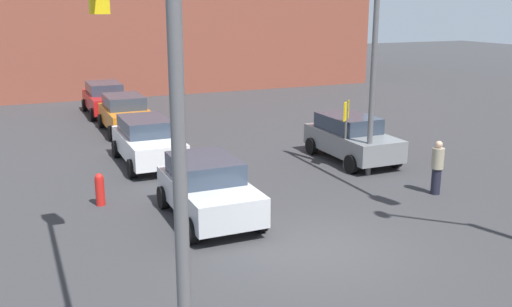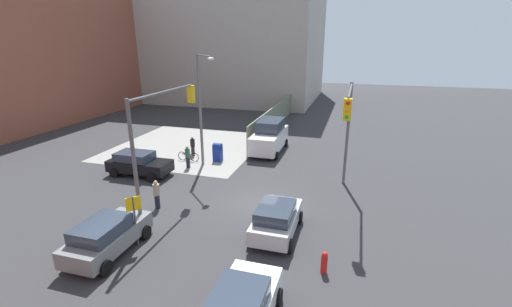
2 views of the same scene
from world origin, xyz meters
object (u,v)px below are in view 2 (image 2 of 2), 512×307
Objects in this scene: bicycle_at_crosswalk at (80,248)px; fire_hydrant at (324,262)px; street_lamp_corner at (202,103)px; traffic_signal_nw_corner at (161,127)px; bicycle_leaning_on_fence at (188,156)px; van_white_delivery at (270,136)px; traffic_signal_se_corner at (348,121)px; mailbox_blue at (218,151)px; sedan_gray at (107,236)px; pedestrian_waiting at (193,146)px; hatchback_silver at (276,219)px; pedestrian_crossing at (157,194)px; smokestack at (120,49)px; sedan_black at (139,163)px; pedestrian_walking_north at (188,156)px.

fire_hydrant is at bearing -79.97° from bicycle_at_crosswalk.
street_lamp_corner is at bearing 44.41° from fire_hydrant.
traffic_signal_nw_corner is 9.21m from bicycle_leaning_on_fence.
van_white_delivery is 3.09× the size of bicycle_at_crosswalk.
traffic_signal_nw_corner is at bearing -171.59° from street_lamp_corner.
traffic_signal_se_corner reaches higher than mailbox_blue.
van_white_delivery is at bearing -42.38° from mailbox_blue.
pedestrian_waiting is at bearing 10.54° from sedan_gray.
traffic_signal_se_corner is 6.91× the size of fire_hydrant.
mailbox_blue is at bearing 36.76° from hatchback_silver.
pedestrian_crossing is (-4.31, 9.70, -3.79)m from traffic_signal_se_corner.
sedan_gray is at bearing 98.17° from fire_hydrant.
mailbox_blue reaches higher than fire_hydrant.
street_lamp_corner is (-24.10, -24.46, -2.96)m from smokestack.
sedan_black is at bearing 19.32° from bicycle_at_crosswalk.
traffic_signal_se_corner is 1.20× the size of van_white_delivery.
traffic_signal_se_corner reaches higher than hatchback_silver.
van_white_delivery reaches higher than mailbox_blue.
pedestrian_walking_north is (-24.84, -23.50, -6.80)m from smokestack.
traffic_signal_se_corner is 12.89m from bicycle_leaning_on_fence.
pedestrian_waiting is (4.49, 11.90, -3.82)m from traffic_signal_se_corner.
street_lamp_corner is 11.30m from hatchback_silver.
sedan_gray is at bearing 168.84° from van_white_delivery.
hatchback_silver is 8.71m from bicycle_at_crosswalk.
pedestrian_crossing reaches higher than sedan_gray.
van_white_delivery reaches higher than hatchback_silver.
mailbox_blue is at bearing -44.10° from sedan_black.
pedestrian_crossing reaches higher than pedestrian_waiting.
bicycle_at_crosswalk is (-11.74, 0.46, -4.35)m from street_lamp_corner.
bicycle_leaning_on_fence is (1.40, 0.70, -0.52)m from pedestrian_walking_north.
pedestrian_waiting is (-2.91, 5.60, -0.46)m from van_white_delivery.
pedestrian_crossing is (4.32, 0.24, 0.01)m from sedan_gray.
bicycle_at_crosswalk is (-16.51, 4.20, -0.93)m from van_white_delivery.
traffic_signal_se_corner reaches higher than bicycle_at_crosswalk.
hatchback_silver is (2.19, 2.47, 0.36)m from fire_hydrant.
pedestrian_waiting is at bearing 5.88° from bicycle_at_crosswalk.
fire_hydrant is 0.17× the size of van_white_delivery.
traffic_signal_se_corner is 3.71× the size of bicycle_at_crosswalk.
traffic_signal_se_corner reaches higher than fire_hydrant.
street_lamp_corner is 1.48× the size of van_white_delivery.
pedestrian_waiting is (1.86, 1.86, -3.88)m from street_lamp_corner.
hatchback_silver is at bearing -135.11° from smokestack.
street_lamp_corner reaches higher than traffic_signal_nw_corner.
bicycle_leaning_on_fence is (7.60, 2.00, -0.50)m from pedestrian_crossing.
traffic_signal_se_corner is 11.78m from pedestrian_walking_north.
mailbox_blue is 2.50m from pedestrian_walking_north.
sedan_gray is 16.34m from van_white_delivery.
mailbox_blue is 0.26× the size of van_white_delivery.
fire_hydrant is at bearing -131.57° from hatchback_silver.
street_lamp_corner reaches higher than hatchback_silver.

